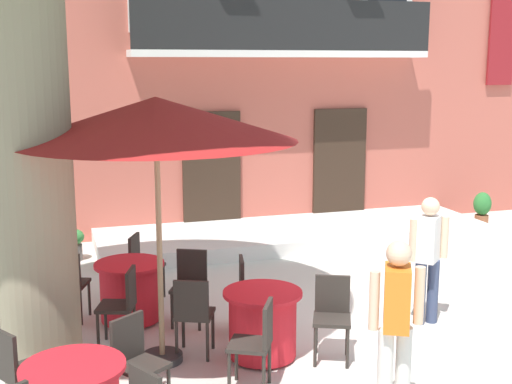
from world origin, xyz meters
TOP-DOWN VIEW (x-y plane):
  - ground_plane at (0.00, 0.00)m, footprint 120.00×120.00m
  - building_facade at (0.50, 6.99)m, footprint 13.00×5.09m
  - entrance_step_platform at (0.49, 3.99)m, footprint 7.07×2.03m
  - cafe_table_near_tree at (-1.60, -0.56)m, footprint 0.86×0.86m
  - cafe_chair_near_tree_0 at (-1.88, -1.26)m, footprint 0.54×0.54m
  - cafe_chair_near_tree_1 at (-0.88, -0.80)m, footprint 0.53×0.53m
  - cafe_chair_near_tree_2 at (-1.51, 0.18)m, footprint 0.48×0.48m
  - cafe_chair_near_tree_3 at (-2.32, -0.33)m, footprint 0.53×0.53m
  - cafe_table_middle at (-2.84, 0.94)m, footprint 0.86×0.86m
  - cafe_chair_middle_0 at (-3.57, 1.14)m, footprint 0.52×0.52m
  - cafe_chair_middle_1 at (-3.02, 0.21)m, footprint 0.51×0.51m
  - cafe_chair_middle_2 at (-2.14, 0.68)m, footprint 0.54×0.54m
  - cafe_chair_middle_3 at (-2.59, 1.65)m, footprint 0.53×0.53m
  - cafe_chair_front_1 at (-3.07, -1.33)m, footprint 0.56×0.56m
  - cafe_chair_front_2 at (-4.11, -1.23)m, footprint 0.55×0.55m
  - cafe_umbrella at (-2.67, -0.33)m, footprint 2.90×2.90m
  - ground_planter_left at (-3.39, 3.90)m, footprint 0.33×0.33m
  - ground_planter_right at (4.38, 3.88)m, footprint 0.34×0.34m
  - pedestrian_near_entrance at (0.64, -0.21)m, footprint 0.53×0.39m
  - pedestrian_by_tree at (-0.91, -2.22)m, footprint 0.53×0.40m

SIDE VIEW (x-z plane):
  - ground_plane at x=0.00m, z-range 0.00..0.00m
  - entrance_step_platform at x=0.49m, z-range 0.00..0.25m
  - ground_planter_left at x=-3.39m, z-range 0.03..0.55m
  - ground_planter_right at x=4.38m, z-range 0.04..0.73m
  - cafe_table_near_tree at x=-1.60m, z-range 0.01..0.77m
  - cafe_table_middle at x=-2.84m, z-range 0.01..0.77m
  - cafe_chair_near_tree_0 at x=-1.88m, z-range 0.07..0.98m
  - cafe_chair_near_tree_1 at x=-0.88m, z-range 0.07..0.98m
  - cafe_chair_near_tree_2 at x=-1.51m, z-range 0.07..0.98m
  - cafe_chair_near_tree_3 at x=-2.32m, z-range 0.07..0.98m
  - cafe_chair_middle_0 at x=-3.57m, z-range 0.07..0.98m
  - cafe_chair_middle_1 at x=-3.02m, z-range 0.07..0.98m
  - cafe_chair_middle_2 at x=-2.14m, z-range 0.07..0.98m
  - cafe_chair_middle_3 at x=-2.59m, z-range 0.07..0.98m
  - cafe_chair_front_1 at x=-3.07m, z-range 0.07..0.98m
  - cafe_chair_front_2 at x=-4.11m, z-range 0.07..0.98m
  - pedestrian_near_entrance at x=0.64m, z-range 0.10..1.69m
  - pedestrian_by_tree at x=-0.91m, z-range 0.11..1.80m
  - cafe_umbrella at x=-2.67m, z-range 1.19..4.04m
  - building_facade at x=0.50m, z-range 0.00..7.50m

